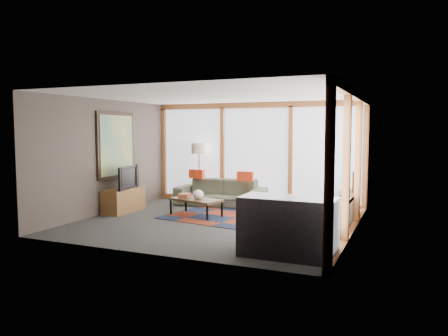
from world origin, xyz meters
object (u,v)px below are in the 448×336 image
at_px(coffee_table, 196,207).
at_px(floor_lamp, 199,173).
at_px(tv_console, 124,200).
at_px(bar_counter, 288,227).
at_px(sofa, 220,192).
at_px(bookshelf, 343,211).
at_px(television, 125,177).

bearing_deg(coffee_table, floor_lamp, 114.21).
height_order(tv_console, bar_counter, bar_counter).
bearing_deg(coffee_table, sofa, 91.85).
height_order(floor_lamp, bookshelf, floor_lamp).
distance_m(sofa, television, 2.44).
bearing_deg(bar_counter, bookshelf, 80.63).
bearing_deg(sofa, floor_lamp, 162.40).
bearing_deg(tv_console, sofa, 44.74).
bearing_deg(sofa, coffee_table, -92.63).
xyz_separation_m(floor_lamp, bar_counter, (3.41, -3.85, -0.33)).
xyz_separation_m(television, bar_counter, (4.36, -1.95, -0.37)).
xyz_separation_m(sofa, bar_counter, (2.73, -3.70, 0.12)).
relative_size(sofa, bookshelf, 0.97).
relative_size(tv_console, television, 1.20).
bearing_deg(tv_console, floor_lamp, 60.85).
distance_m(tv_console, television, 0.55).
height_order(bookshelf, television, television).
height_order(floor_lamp, television, floor_lamp).
height_order(sofa, coffee_table, sofa).
distance_m(coffee_table, television, 1.82).
height_order(sofa, floor_lamp, floor_lamp).
bearing_deg(sofa, tv_console, -139.75).
height_order(television, bar_counter, television).
relative_size(floor_lamp, tv_console, 1.41).
xyz_separation_m(bookshelf, television, (-4.81, -0.60, 0.53)).
xyz_separation_m(floor_lamp, coffee_table, (0.73, -1.62, -0.59)).
height_order(coffee_table, tv_console, tv_console).
height_order(coffee_table, bookshelf, bookshelf).
bearing_deg(bookshelf, television, -172.83).
distance_m(tv_console, bar_counter, 4.88).
distance_m(bookshelf, television, 4.88).
height_order(coffee_table, bar_counter, bar_counter).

